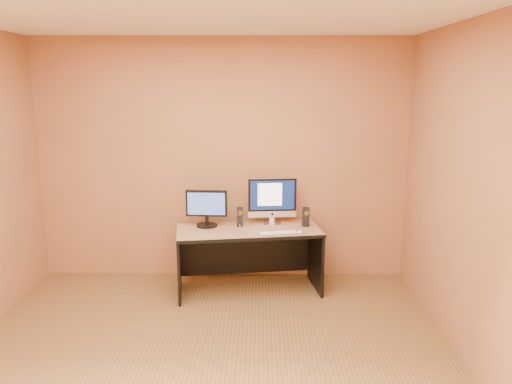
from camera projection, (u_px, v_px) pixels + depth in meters
floor at (205, 373)px, 3.71m from camera, size 4.00×4.00×0.00m
walls at (201, 204)px, 3.44m from camera, size 4.00×4.00×2.60m
ceiling at (196, 5)px, 3.16m from camera, size 4.00×4.00×0.00m
desk at (249, 260)px, 5.13m from camera, size 1.52×0.84×0.67m
imac at (272, 201)px, 5.20m from camera, size 0.53×0.23×0.50m
second_monitor at (207, 208)px, 5.13m from camera, size 0.44×0.24×0.38m
speaker_left at (240, 217)px, 5.15m from camera, size 0.06×0.07×0.20m
speaker_right at (306, 217)px, 5.14m from camera, size 0.07×0.07×0.20m
keyboard at (278, 233)px, 4.90m from camera, size 0.40×0.18×0.02m
mouse at (300, 232)px, 4.91m from camera, size 0.06×0.09×0.03m
cable_a at (274, 221)px, 5.33m from camera, size 0.06×0.19×0.01m
cable_b at (264, 221)px, 5.33m from camera, size 0.03×0.16×0.01m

